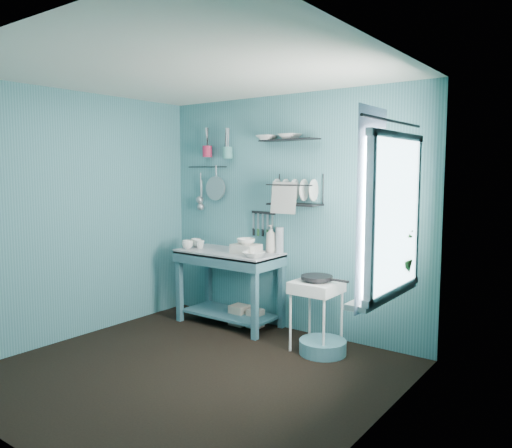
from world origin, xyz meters
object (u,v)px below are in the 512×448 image
Objects in this scene: hotplate_stand at (316,316)px; potted_plant at (393,252)px; work_counter at (229,288)px; dish_rack at (295,190)px; mug_mid at (200,244)px; frying_pan at (317,277)px; mug_right at (196,243)px; mug_left at (187,245)px; utensil_cup_magenta at (207,151)px; colander at (216,188)px; storage_tin_small at (255,318)px; floor_basin at (323,347)px; storage_tin_large at (239,315)px; soap_bottle at (271,239)px; wash_tub at (246,249)px; water_bottle at (280,240)px.

potted_plant is (0.89, -0.39, 0.75)m from hotplate_stand.
work_counter is 2.12× the size of dish_rack.
mug_mid reaches higher than frying_pan.
frying_pan is at bearing -22.85° from dish_rack.
dish_rack is at bearing -1.12° from work_counter.
mug_mid is 0.81× the size of mug_right.
utensil_cup_magenta reaches higher than mug_left.
storage_tin_small is (0.69, -0.14, -1.40)m from colander.
floor_basin is (-0.79, 0.33, -1.02)m from potted_plant.
storage_tin_small is at bearing -162.65° from dish_rack.
storage_tin_large is (-1.07, 0.17, -0.22)m from hotplate_stand.
work_counter reaches higher than storage_tin_small.
soap_bottle is at bearing 21.80° from mug_left.
storage_tin_small is (0.05, 0.10, -0.78)m from wash_tub.
potted_plant is at bearing -16.77° from colander.
utensil_cup_magenta is at bearing 171.82° from storage_tin_small.
frying_pan is at bearing -4.20° from mug_right.
potted_plant is at bearing -23.51° from soap_bottle.
dish_rack reaches higher than colander.
dish_rack is at bearing 17.79° from wash_tub.
mug_left is 0.44× the size of colander.
wash_tub is 0.83m from dish_rack.
dish_rack reaches higher than floor_basin.
floor_basin is (1.67, -0.40, -1.44)m from colander.
water_bottle reaches higher than floor_basin.
work_counter is 0.53m from wash_tub.
wash_tub is 1.27× the size of storage_tin_large.
frying_pan is at bearing -12.49° from colander.
wash_tub is at bearing -116.57° from storage_tin_small.
water_bottle is 0.91m from storage_tin_small.
mug_right is 0.75m from wash_tub.
water_bottle reaches higher than work_counter.
wash_tub is at bearing 3.63° from mug_mid.
utensil_cup_magenta reaches higher than mug_right.
storage_tin_large is at bearing -13.74° from utensil_cup_magenta.
floor_basin is at bearing -31.91° from hotplate_stand.
mug_left is at bearing 172.04° from potted_plant.
potted_plant is (1.55, -0.74, 0.12)m from water_bottle.
mug_mid is 0.69m from colander.
frying_pan is 1.36× the size of storage_tin_large.
storage_tin_small is at bearing 17.10° from mug_left.
mug_right is at bearing 175.80° from frying_pan.
floor_basin is (1.28, -0.18, -0.35)m from work_counter.
water_bottle is at bearing 152.35° from frying_pan.
mug_left is 0.41× the size of frying_pan.
mug_mid is 0.50× the size of storage_tin_small.
soap_bottle is 2.30× the size of utensil_cup_magenta.
potted_plant is at bearing -15.28° from wash_tub.
utensil_cup_magenta is (-1.66, 0.32, 1.23)m from frying_pan.
work_counter is at bearing 8.97° from mug_mid.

